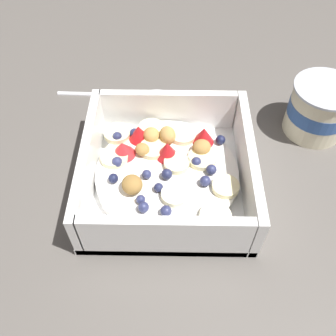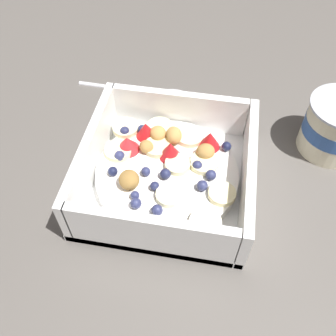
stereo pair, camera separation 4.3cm
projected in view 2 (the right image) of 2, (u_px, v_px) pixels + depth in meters
name	position (u px, v px, depth m)	size (l,w,h in m)	color
ground_plane	(166.00, 190.00, 0.44)	(2.40, 2.40, 0.00)	#56514C
fruit_bowl	(168.00, 171.00, 0.44)	(0.19, 0.19, 0.07)	white
spoon	(157.00, 92.00, 0.55)	(0.03, 0.17, 0.01)	silver
yogurt_cup	(336.00, 127.00, 0.46)	(0.08, 0.08, 0.07)	beige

